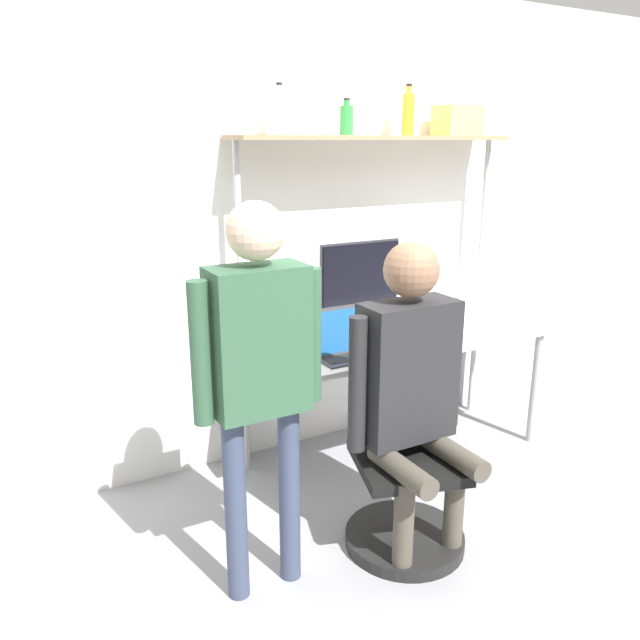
# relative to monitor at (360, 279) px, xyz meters

# --- Properties ---
(ground_plane) EXTENTS (12.00, 12.00, 0.00)m
(ground_plane) POSITION_rel_monitor_xyz_m (0.08, -0.64, -1.04)
(ground_plane) COLOR gray
(wall_back) EXTENTS (8.00, 0.06, 2.70)m
(wall_back) POSITION_rel_monitor_xyz_m (0.08, 0.18, 0.31)
(wall_back) COLOR white
(wall_back) RESTS_ON ground_plane
(desk) EXTENTS (1.84, 0.77, 0.75)m
(desk) POSITION_rel_monitor_xyz_m (0.08, -0.23, -0.36)
(desk) COLOR silver
(desk) RESTS_ON ground_plane
(shelf_unit) EXTENTS (1.74, 0.31, 1.87)m
(shelf_unit) POSITION_rel_monitor_xyz_m (0.08, -0.01, 0.57)
(shelf_unit) COLOR #997A56
(shelf_unit) RESTS_ON ground_plane
(monitor) EXTENTS (0.54, 0.20, 0.52)m
(monitor) POSITION_rel_monitor_xyz_m (0.00, 0.00, 0.00)
(monitor) COLOR #333338
(monitor) RESTS_ON desk
(laptop) EXTENTS (0.33, 0.26, 0.24)m
(laptop) POSITION_rel_monitor_xyz_m (-0.36, -0.41, -0.22)
(laptop) COLOR #333338
(laptop) RESTS_ON desk
(cell_phone) EXTENTS (0.07, 0.15, 0.01)m
(cell_phone) POSITION_rel_monitor_xyz_m (-0.12, -0.40, -0.29)
(cell_phone) COLOR #264C8C
(cell_phone) RESTS_ON desk
(office_chair) EXTENTS (0.58, 0.58, 0.91)m
(office_chair) POSITION_rel_monitor_xyz_m (-0.38, -0.99, -0.77)
(office_chair) COLOR black
(office_chair) RESTS_ON ground_plane
(person_seated) EXTENTS (0.60, 0.48, 1.44)m
(person_seated) POSITION_rel_monitor_xyz_m (-0.39, -1.03, -0.19)
(person_seated) COLOR #4C473D
(person_seated) RESTS_ON ground_plane
(person_standing) EXTENTS (0.54, 0.22, 1.63)m
(person_standing) POSITION_rel_monitor_xyz_m (-1.08, -0.97, -0.01)
(person_standing) COLOR #38425B
(person_standing) RESTS_ON ground_plane
(bottle_clear) EXTENTS (0.06, 0.06, 0.26)m
(bottle_clear) POSITION_rel_monitor_xyz_m (-0.52, -0.01, 0.93)
(bottle_clear) COLOR silver
(bottle_clear) RESTS_ON shelf_unit
(bottle_green) EXTENTS (0.08, 0.08, 0.19)m
(bottle_green) POSITION_rel_monitor_xyz_m (-0.12, -0.01, 0.90)
(bottle_green) COLOR #2D8C3F
(bottle_green) RESTS_ON shelf_unit
(bottle_amber) EXTENTS (0.07, 0.07, 0.28)m
(bottle_amber) POSITION_rel_monitor_xyz_m (0.30, -0.01, 0.94)
(bottle_amber) COLOR gold
(bottle_amber) RESTS_ON shelf_unit
(storage_box) EXTENTS (0.26, 0.19, 0.18)m
(storage_box) POSITION_rel_monitor_xyz_m (0.67, -0.01, 0.91)
(storage_box) COLOR #DBCC66
(storage_box) RESTS_ON shelf_unit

